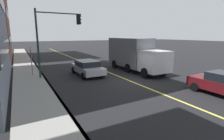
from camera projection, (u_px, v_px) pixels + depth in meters
The scene contains 9 objects.
ground at pixel (130, 81), 14.62m from camera, with size 200.00×200.00×0.00m, color black.
sidewalk_slab at pixel (35, 94), 11.19m from camera, with size 80.00×2.52×0.15m, color gray.
curb_edge at pixel (54, 91), 11.74m from camera, with size 80.00×0.16×0.15m, color slate.
lane_stripe_center at pixel (130, 81), 14.62m from camera, with size 80.00×0.16×0.01m, color #D8CC4C.
car_silver at pixel (87, 67), 16.80m from camera, with size 4.56×2.08×1.39m.
car_maroon at pixel (223, 84), 11.11m from camera, with size 4.08×1.91×1.47m.
truck_gray at pixel (134, 54), 18.69m from camera, with size 8.00×2.50×3.43m.
traffic_light_mast at pixel (55, 32), 15.16m from camera, with size 0.28×3.94×5.89m.
street_sign_post at pixel (31, 59), 15.94m from camera, with size 0.60×0.08×2.77m.
Camera 1 is at (-11.72, 8.09, 3.79)m, focal length 28.29 mm.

